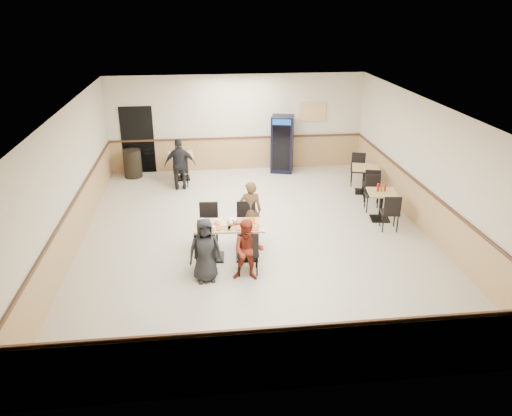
{
  "coord_description": "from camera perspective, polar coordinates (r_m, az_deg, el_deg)",
  "views": [
    {
      "loc": [
        -1.19,
        -10.41,
        5.09
      ],
      "look_at": [
        -0.04,
        -0.5,
        0.9
      ],
      "focal_mm": 35.0,
      "sensor_mm": 36.0,
      "label": 1
    }
  ],
  "objects": [
    {
      "name": "main_chairs",
      "position": [
        10.47,
        -3.31,
        -3.33
      ],
      "size": [
        1.4,
        1.78,
        0.98
      ],
      "rotation": [
        0.0,
        0.0,
        -0.07
      ],
      "color": "black",
      "rests_on": "ground"
    },
    {
      "name": "side_table_near_chair_south",
      "position": [
        12.17,
        15.05,
        -0.38
      ],
      "size": [
        0.49,
        0.49,
        0.93
      ],
      "primitive_type": null,
      "rotation": [
        0.0,
        0.0,
        2.98
      ],
      "color": "black",
      "rests_on": "ground"
    },
    {
      "name": "lone_diner",
      "position": [
        14.41,
        -8.68,
        4.96
      ],
      "size": [
        0.89,
        0.4,
        1.49
      ],
      "primitive_type": "imported",
      "rotation": [
        0.0,
        0.0,
        3.18
      ],
      "color": "black",
      "rests_on": "ground"
    },
    {
      "name": "side_table_far_chair_south",
      "position": [
        13.85,
        13.07,
        2.72
      ],
      "size": [
        0.55,
        0.55,
        0.96
      ],
      "primitive_type": null,
      "rotation": [
        0.0,
        0.0,
        2.86
      ],
      "color": "black",
      "rests_on": "ground"
    },
    {
      "name": "room_shell",
      "position": [
        14.04,
        5.94,
        3.9
      ],
      "size": [
        10.0,
        10.0,
        10.0
      ],
      "color": "silver",
      "rests_on": "ground"
    },
    {
      "name": "tabletop_clutter",
      "position": [
        10.29,
        -2.94,
        -1.93
      ],
      "size": [
        1.28,
        0.66,
        0.12
      ],
      "rotation": [
        0.0,
        0.0,
        -0.07
      ],
      "color": "red",
      "rests_on": "main_table"
    },
    {
      "name": "side_table_near_chair_north",
      "position": [
        13.19,
        13.26,
        1.62
      ],
      "size": [
        0.49,
        0.49,
        0.93
      ],
      "primitive_type": null,
      "rotation": [
        0.0,
        0.0,
        -0.16
      ],
      "color": "black",
      "rests_on": "ground"
    },
    {
      "name": "side_table_far",
      "position": [
        14.38,
        12.3,
        3.64
      ],
      "size": [
        0.88,
        0.88,
        0.76
      ],
      "rotation": [
        0.0,
        0.0,
        -0.28
      ],
      "color": "black",
      "rests_on": "ground"
    },
    {
      "name": "trash_bin",
      "position": [
        15.81,
        -13.91,
        4.94
      ],
      "size": [
        0.54,
        0.54,
        0.85
      ],
      "primitive_type": "cylinder",
      "color": "black",
      "rests_on": "ground"
    },
    {
      "name": "ground",
      "position": [
        11.65,
        -0.1,
        -3.14
      ],
      "size": [
        10.0,
        10.0,
        0.0
      ],
      "primitive_type": "plane",
      "color": "beige",
      "rests_on": "ground"
    },
    {
      "name": "back_table",
      "position": [
        15.32,
        -8.55,
        5.17
      ],
      "size": [
        0.78,
        0.78,
        0.79
      ],
      "rotation": [
        0.0,
        0.0,
        0.07
      ],
      "color": "black",
      "rests_on": "ground"
    },
    {
      "name": "diner_man_opposite",
      "position": [
        11.18,
        -0.64,
        -0.34
      ],
      "size": [
        0.53,
        0.36,
        1.4
      ],
      "primitive_type": "imported",
      "rotation": [
        0.0,
        0.0,
        3.1
      ],
      "color": "brown",
      "rests_on": "ground"
    },
    {
      "name": "side_table_far_chair_north",
      "position": [
        14.93,
        11.58,
        4.32
      ],
      "size": [
        0.55,
        0.55,
        0.96
      ],
      "primitive_type": null,
      "rotation": [
        0.0,
        0.0,
        -0.28
      ],
      "color": "black",
      "rests_on": "ground"
    },
    {
      "name": "diner_woman_left",
      "position": [
        9.63,
        -5.85,
        -4.83
      ],
      "size": [
        0.68,
        0.49,
        1.3
      ],
      "primitive_type": "imported",
      "rotation": [
        0.0,
        0.0,
        0.13
      ],
      "color": "black",
      "rests_on": "ground"
    },
    {
      "name": "condiment_caddy",
      "position": [
        12.59,
        14.07,
        2.25
      ],
      "size": [
        0.23,
        0.06,
        0.2
      ],
      "color": "#A60F0B",
      "rests_on": "side_table_near"
    },
    {
      "name": "pepsi_cooler",
      "position": [
        15.79,
        3.01,
        7.31
      ],
      "size": [
        0.82,
        0.82,
        1.77
      ],
      "rotation": [
        0.0,
        0.0,
        -0.26
      ],
      "color": "black",
      "rests_on": "ground"
    },
    {
      "name": "back_table_chair_lone",
      "position": [
        14.73,
        -8.6,
        4.34
      ],
      "size": [
        0.49,
        0.49,
        0.99
      ],
      "primitive_type": null,
      "rotation": [
        0.0,
        0.0,
        3.21
      ],
      "color": "black",
      "rests_on": "ground"
    },
    {
      "name": "main_table",
      "position": [
        10.46,
        -3.03,
        -3.21
      ],
      "size": [
        1.5,
        0.82,
        0.78
      ],
      "rotation": [
        0.0,
        0.0,
        -0.07
      ],
      "color": "black",
      "rests_on": "ground"
    },
    {
      "name": "diner_woman_right",
      "position": [
        9.62,
        -0.9,
        -4.86
      ],
      "size": [
        0.68,
        0.57,
        1.26
      ],
      "primitive_type": "imported",
      "rotation": [
        0.0,
        0.0,
        -0.17
      ],
      "color": "maroon",
      "rests_on": "ground"
    },
    {
      "name": "side_table_near",
      "position": [
        12.67,
        14.13,
        0.76
      ],
      "size": [
        0.79,
        0.79,
        0.74
      ],
      "rotation": [
        0.0,
        0.0,
        -0.16
      ],
      "color": "black",
      "rests_on": "ground"
    }
  ]
}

